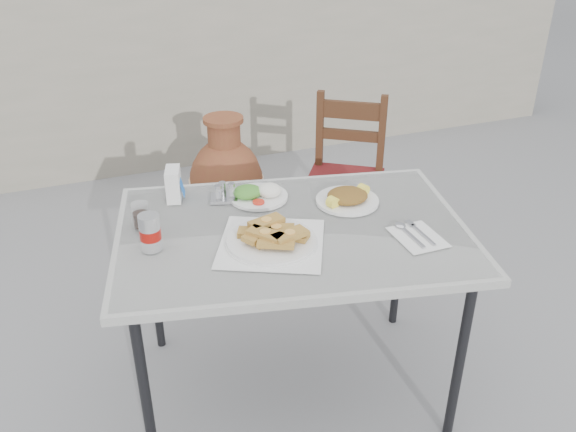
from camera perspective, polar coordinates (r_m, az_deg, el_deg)
name	(u,v)px	position (r m, az deg, el deg)	size (l,w,h in m)	color
ground	(329,393)	(2.55, 3.89, -16.16)	(80.00, 80.00, 0.00)	slate
cafe_table	(292,240)	(2.15, 0.42, -2.27)	(1.36, 1.06, 0.74)	black
pide_plate	(271,236)	(2.01, -1.57, -1.84)	(0.45, 0.45, 0.07)	silver
salad_rice_plate	(258,193)	(2.31, -2.83, 2.13)	(0.22, 0.22, 0.06)	silver
salad_chopped_plate	(347,198)	(2.29, 5.58, 1.73)	(0.24, 0.24, 0.05)	silver
soda_can	(150,232)	(2.02, -12.78, -1.50)	(0.07, 0.07, 0.13)	silver
cola_glass	(141,216)	(2.17, -13.61, -0.04)	(0.06, 0.06, 0.09)	white
napkin_holder	(174,184)	(2.32, -10.66, 2.94)	(0.08, 0.11, 0.12)	silver
condiment_caddy	(224,194)	(2.31, -5.99, 2.05)	(0.12, 0.11, 0.07)	#B5B4BB
cutlery_napkin	(415,235)	(2.12, 11.78, -1.72)	(0.15, 0.20, 0.01)	silver
chair	(345,178)	(3.19, 5.39, 3.58)	(0.53, 0.53, 0.86)	#321D0D
terracotta_urn	(227,184)	(3.38, -5.76, 3.02)	(0.41, 0.41, 0.72)	brown
back_wall	(184,79)	(4.36, -9.70, 12.54)	(6.00, 0.25, 1.20)	gray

